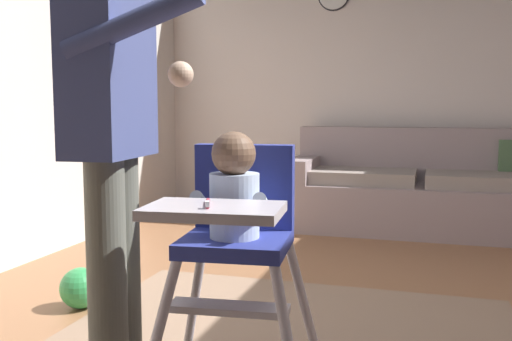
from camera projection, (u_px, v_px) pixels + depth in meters
ground at (300, 338)px, 2.75m from camera, size 5.61×7.52×0.10m
wall_far at (372, 75)px, 5.44m from camera, size 4.81×0.06×2.68m
couch at (422, 191)px, 4.91m from camera, size 2.19×0.86×0.86m
high_chair at (236, 218)px, 2.00m from camera, size 0.67×0.77×0.96m
adult_standing at (113, 141)px, 2.06m from camera, size 0.54×0.50×1.62m
toy_ball at (80, 288)px, 3.01m from camera, size 0.21×0.21×0.21m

